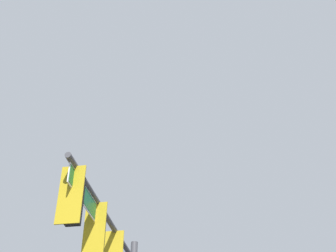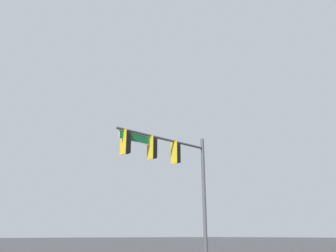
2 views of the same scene
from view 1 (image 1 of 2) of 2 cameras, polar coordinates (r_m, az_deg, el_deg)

